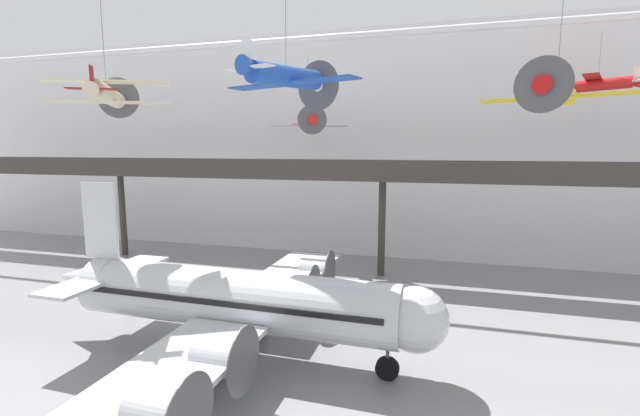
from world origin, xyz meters
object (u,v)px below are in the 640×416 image
object	(u,v)px
suspended_plane_cream_biplane	(107,94)
suspended_plane_red_highwing	(597,84)
suspended_plane_blue_trainer	(286,77)
suspended_plane_yellow_lowwing	(556,92)
suspended_plane_silver_racer	(308,123)
airliner_silver_main	(231,299)

from	to	relation	value
suspended_plane_cream_biplane	suspended_plane_red_highwing	distance (m)	37.17
suspended_plane_blue_trainer	suspended_plane_yellow_lowwing	distance (m)	14.42
suspended_plane_cream_biplane	suspended_plane_red_highwing	size ratio (longest dim) A/B	1.05
suspended_plane_cream_biplane	suspended_plane_silver_racer	xyz separation A→B (m)	(6.74, 20.63, -0.81)
airliner_silver_main	suspended_plane_blue_trainer	distance (m)	13.58
suspended_plane_cream_biplane	suspended_plane_silver_racer	bearing A→B (deg)	-45.35
suspended_plane_red_highwing	airliner_silver_main	bearing A→B (deg)	58.40
suspended_plane_yellow_lowwing	airliner_silver_main	bearing A→B (deg)	-58.08
suspended_plane_yellow_lowwing	suspended_plane_red_highwing	bearing A→B (deg)	-177.42
suspended_plane_silver_racer	suspended_plane_red_highwing	world-z (taller)	suspended_plane_red_highwing
suspended_plane_blue_trainer	suspended_plane_red_highwing	world-z (taller)	same
suspended_plane_blue_trainer	suspended_plane_silver_racer	bearing A→B (deg)	31.65
airliner_silver_main	suspended_plane_red_highwing	size ratio (longest dim) A/B	4.11
airliner_silver_main	suspended_plane_yellow_lowwing	distance (m)	20.90
suspended_plane_silver_racer	suspended_plane_blue_trainer	bearing A→B (deg)	-11.00
airliner_silver_main	suspended_plane_cream_biplane	bearing A→B (deg)	176.97
suspended_plane_blue_trainer	suspended_plane_cream_biplane	distance (m)	11.43
airliner_silver_main	suspended_plane_silver_racer	size ratio (longest dim) A/B	3.64
suspended_plane_yellow_lowwing	suspended_plane_silver_racer	distance (m)	26.81
suspended_plane_blue_trainer	suspended_plane_silver_racer	world-z (taller)	suspended_plane_blue_trainer
suspended_plane_yellow_lowwing	suspended_plane_silver_racer	xyz separation A→B (m)	(-18.89, 19.02, -0.24)
suspended_plane_silver_racer	suspended_plane_red_highwing	bearing A→B (deg)	60.15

